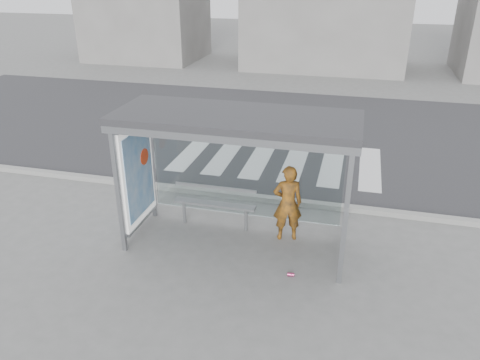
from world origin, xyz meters
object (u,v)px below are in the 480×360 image
(bus_shelter, at_px, (217,146))
(bench, at_px, (215,204))
(soda_can, at_px, (291,274))
(person, at_px, (288,203))

(bus_shelter, xyz_separation_m, bench, (-0.24, 0.52, -1.46))
(bench, height_order, soda_can, bench)
(person, relative_size, bench, 0.91)
(bus_shelter, relative_size, bench, 2.50)
(bus_shelter, height_order, person, bus_shelter)
(person, xyz_separation_m, bench, (-1.50, 0.10, -0.25))
(person, height_order, soda_can, person)
(person, distance_m, soda_can, 1.46)
(soda_can, bearing_deg, bench, 143.57)
(person, relative_size, soda_can, 13.16)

